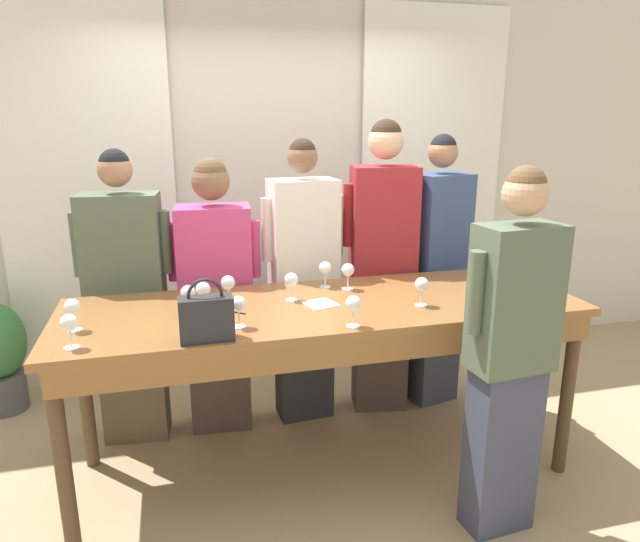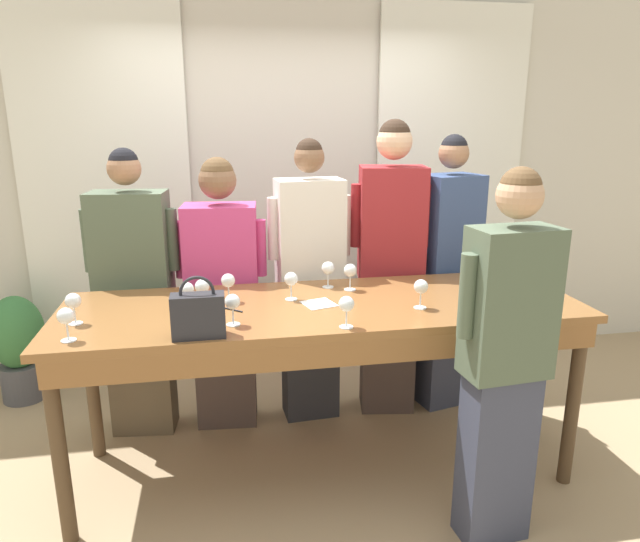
% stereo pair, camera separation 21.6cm
% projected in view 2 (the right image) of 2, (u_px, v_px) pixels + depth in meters
% --- Properties ---
extents(ground_plane, '(18.00, 18.00, 0.00)m').
position_uv_depth(ground_plane, '(323.00, 467.00, 3.18)').
color(ground_plane, tan).
extents(wall_back, '(12.00, 0.06, 2.80)m').
position_uv_depth(wall_back, '(285.00, 184.00, 4.28)').
color(wall_back, beige).
rests_on(wall_back, ground_plane).
extents(curtain_panel_left, '(1.16, 0.03, 2.69)m').
position_uv_depth(curtain_panel_left, '(107.00, 196.00, 4.01)').
color(curtain_panel_left, white).
rests_on(curtain_panel_left, ground_plane).
extents(curtain_panel_right, '(1.16, 0.03, 2.69)m').
position_uv_depth(curtain_panel_right, '(448.00, 188.00, 4.45)').
color(curtain_panel_right, white).
rests_on(curtain_panel_right, ground_plane).
extents(tasting_bar, '(2.65, 0.86, 0.96)m').
position_uv_depth(tasting_bar, '(324.00, 324.00, 2.92)').
color(tasting_bar, brown).
rests_on(tasting_bar, ground_plane).
extents(wine_bottle, '(0.08, 0.08, 0.31)m').
position_uv_depth(wine_bottle, '(492.00, 266.00, 3.22)').
color(wine_bottle, black).
rests_on(wine_bottle, tasting_bar).
extents(handbag, '(0.23, 0.10, 0.28)m').
position_uv_depth(handbag, '(198.00, 314.00, 2.46)').
color(handbag, '#232328').
rests_on(handbag, tasting_bar).
extents(wine_glass_front_left, '(0.07, 0.07, 0.15)m').
position_uv_depth(wine_glass_front_left, '(187.00, 290.00, 2.78)').
color(wine_glass_front_left, white).
rests_on(wine_glass_front_left, tasting_bar).
extents(wine_glass_front_mid, '(0.07, 0.07, 0.15)m').
position_uv_depth(wine_glass_front_mid, '(350.00, 271.00, 3.13)').
color(wine_glass_front_mid, white).
rests_on(wine_glass_front_mid, tasting_bar).
extents(wine_glass_front_right, '(0.07, 0.07, 0.15)m').
position_uv_depth(wine_glass_front_right, '(346.00, 305.00, 2.57)').
color(wine_glass_front_right, white).
rests_on(wine_glass_front_right, tasting_bar).
extents(wine_glass_center_left, '(0.07, 0.07, 0.15)m').
position_uv_depth(wine_glass_center_left, '(202.00, 288.00, 2.83)').
color(wine_glass_center_left, white).
rests_on(wine_glass_center_left, tasting_bar).
extents(wine_glass_center_mid, '(0.07, 0.07, 0.15)m').
position_uv_depth(wine_glass_center_mid, '(291.00, 280.00, 2.96)').
color(wine_glass_center_mid, white).
rests_on(wine_glass_center_mid, tasting_bar).
extents(wine_glass_center_right, '(0.07, 0.07, 0.15)m').
position_uv_depth(wine_glass_center_right, '(421.00, 288.00, 2.83)').
color(wine_glass_center_right, white).
rests_on(wine_glass_center_right, tasting_bar).
extents(wine_glass_back_left, '(0.07, 0.07, 0.15)m').
position_uv_depth(wine_glass_back_left, '(73.00, 302.00, 2.61)').
color(wine_glass_back_left, white).
rests_on(wine_glass_back_left, tasting_bar).
extents(wine_glass_back_mid, '(0.07, 0.07, 0.15)m').
position_uv_depth(wine_glass_back_mid, '(228.00, 281.00, 2.93)').
color(wine_glass_back_mid, white).
rests_on(wine_glass_back_mid, tasting_bar).
extents(wine_glass_back_right, '(0.07, 0.07, 0.15)m').
position_uv_depth(wine_glass_back_right, '(66.00, 317.00, 2.41)').
color(wine_glass_back_right, white).
rests_on(wine_glass_back_right, tasting_bar).
extents(wine_glass_near_host, '(0.07, 0.07, 0.15)m').
position_uv_depth(wine_glass_near_host, '(328.00, 269.00, 3.17)').
color(wine_glass_near_host, white).
rests_on(wine_glass_near_host, tasting_bar).
extents(wine_glass_by_bottle, '(0.07, 0.07, 0.15)m').
position_uv_depth(wine_glass_by_bottle, '(232.00, 303.00, 2.60)').
color(wine_glass_by_bottle, white).
rests_on(wine_glass_by_bottle, tasting_bar).
extents(napkin, '(0.19, 0.19, 0.00)m').
position_uv_depth(napkin, '(319.00, 304.00, 2.91)').
color(napkin, white).
rests_on(napkin, tasting_bar).
extents(pen, '(0.11, 0.10, 0.01)m').
position_uv_depth(pen, '(231.00, 309.00, 2.83)').
color(pen, black).
rests_on(pen, tasting_bar).
extents(guest_olive_jacket, '(0.55, 0.29, 1.72)m').
position_uv_depth(guest_olive_jacket, '(135.00, 295.00, 3.36)').
color(guest_olive_jacket, brown).
rests_on(guest_olive_jacket, ground_plane).
extents(guest_pink_top, '(0.54, 0.30, 1.67)m').
position_uv_depth(guest_pink_top, '(223.00, 294.00, 3.45)').
color(guest_pink_top, '#473833').
rests_on(guest_pink_top, ground_plane).
extents(guest_cream_sweater, '(0.51, 0.27, 1.77)m').
position_uv_depth(guest_cream_sweater, '(310.00, 282.00, 3.53)').
color(guest_cream_sweater, '#28282D').
rests_on(guest_cream_sweater, ground_plane).
extents(guest_striped_shirt, '(0.51, 0.34, 1.88)m').
position_uv_depth(guest_striped_shirt, '(390.00, 268.00, 3.60)').
color(guest_striped_shirt, '#473833').
rests_on(guest_striped_shirt, ground_plane).
extents(guest_navy_coat, '(0.47, 0.34, 1.79)m').
position_uv_depth(guest_navy_coat, '(447.00, 273.00, 3.68)').
color(guest_navy_coat, '#383D51').
rests_on(guest_navy_coat, ground_plane).
extents(host_pouring, '(0.48, 0.24, 1.70)m').
position_uv_depth(host_pouring, '(505.00, 358.00, 2.45)').
color(host_pouring, '#383D51').
rests_on(host_pouring, ground_plane).
extents(potted_plant, '(0.35, 0.35, 0.74)m').
position_uv_depth(potted_plant, '(18.00, 344.00, 3.85)').
color(potted_plant, '#4C4C51').
rests_on(potted_plant, ground_plane).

